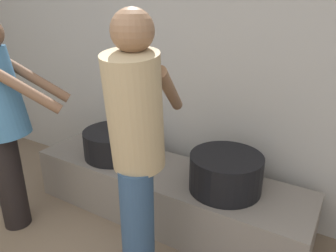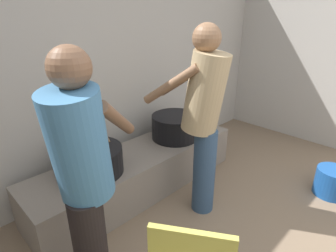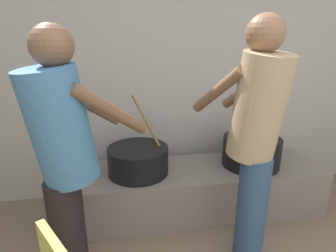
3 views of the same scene
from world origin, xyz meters
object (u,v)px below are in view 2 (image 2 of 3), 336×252
at_px(cooking_pot_main, 93,160).
at_px(cooking_pot_secondary, 175,127).
at_px(bucket_blue_plastic, 332,182).
at_px(cook_in_tan_shirt, 204,113).
at_px(cook_in_blue_shirt, 83,174).

distance_m(cooking_pot_main, cooking_pot_secondary, 1.02).
bearing_deg(cooking_pot_secondary, cooking_pot_main, 179.64).
relative_size(cooking_pot_main, bucket_blue_plastic, 2.13).
distance_m(cooking_pot_secondary, cook_in_tan_shirt, 0.79).
distance_m(cooking_pot_main, cook_in_tan_shirt, 1.03).
distance_m(cook_in_blue_shirt, bucket_blue_plastic, 2.48).
distance_m(cooking_pot_main, cook_in_blue_shirt, 0.88).
xyz_separation_m(cooking_pot_secondary, cook_in_blue_shirt, (-1.44, -0.68, 0.35)).
height_order(cooking_pot_secondary, cook_in_blue_shirt, cook_in_blue_shirt).
bearing_deg(cooking_pot_secondary, bucket_blue_plastic, -60.96).
bearing_deg(cooking_pot_main, bucket_blue_plastic, -38.48).
height_order(cooking_pot_secondary, bucket_blue_plastic, cooking_pot_secondary).
relative_size(cooking_pot_main, cook_in_tan_shirt, 0.41).
bearing_deg(cook_in_blue_shirt, cook_in_tan_shirt, 3.32).
xyz_separation_m(cooking_pot_main, cook_in_blue_shirt, (-0.42, -0.68, 0.37)).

